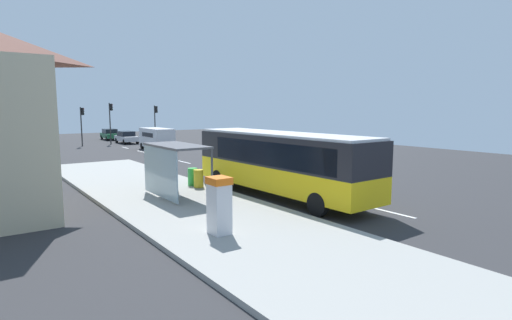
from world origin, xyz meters
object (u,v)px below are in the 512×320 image
white_van (157,137)px  bus (280,160)px  traffic_light_far_side (82,120)px  bus_shelter (170,157)px  ticket_machine (219,205)px  sedan_far (110,134)px  recycling_bin_green (193,177)px  traffic_light_near_side (156,118)px  traffic_light_median (111,117)px  sedan_near (127,137)px  recycling_bin_yellow (199,178)px

white_van → bus: bearing=-98.8°
traffic_light_far_side → bus_shelter: bearing=-95.9°
white_van → ticket_machine: bearing=-108.2°
sedan_far → recycling_bin_green: sedan_far is taller
white_van → traffic_light_near_side: size_ratio=1.10×
bus → recycling_bin_green: bus is taller
sedan_far → bus_shelter: size_ratio=1.12×
ticket_machine → traffic_light_median: traffic_light_median is taller
traffic_light_near_side → traffic_light_median: bearing=162.6°
traffic_light_median → sedan_near: bearing=5.0°
sedan_far → recycling_bin_green: bearing=-99.7°
traffic_light_far_side → traffic_light_median: 3.60m
white_van → sedan_far: 17.28m
white_van → traffic_light_far_side: size_ratio=1.15×
sedan_near → bus_shelter: (-8.71, -33.18, 1.31)m
sedan_far → traffic_light_median: 7.93m
ticket_machine → traffic_light_near_side: bearing=71.0°
sedan_near → bus: bearing=-96.4°
bus → sedan_far: 42.85m
white_van → recycling_bin_green: 21.85m
bus → sedan_near: (4.01, 35.55, -1.05)m
traffic_light_far_side → recycling_bin_green: bearing=-92.1°
sedan_near → traffic_light_near_side: size_ratio=0.93×
traffic_light_near_side → bus_shelter: traffic_light_near_side is taller
ticket_machine → recycling_bin_green: bearing=68.9°
sedan_far → recycling_bin_yellow: 39.39m
white_van → sedan_near: (0.10, 10.17, -0.55)m
bus_shelter → ticket_machine: bearing=-99.3°
bus → bus_shelter: bearing=153.2°
sedan_far → recycling_bin_yellow: bearing=-99.5°
sedan_far → traffic_light_near_side: traffic_light_near_side is taller
ticket_machine → bus_shelter: 6.39m
sedan_near → ticket_machine: ticket_machine is taller
bus → sedan_far: bus is taller
recycling_bin_yellow → bus_shelter: bearing=-147.0°
traffic_light_near_side → bus_shelter: 33.61m
sedan_far → bus: bearing=-95.4°
bus → traffic_light_near_side: size_ratio=2.34×
recycling_bin_green → traffic_light_median: size_ratio=0.19×
recycling_bin_green → sedan_near: bearing=78.2°
recycling_bin_yellow → bus_shelter: (-2.21, -1.44, 1.44)m
sedan_far → ticket_machine: bearing=-101.8°
traffic_light_near_side → traffic_light_median: 5.35m
sedan_near → recycling_bin_green: 31.72m
traffic_light_far_side → ticket_machine: bearing=-96.4°
white_van → sedan_far: bearing=89.7°
bus → ticket_machine: bus is taller
recycling_bin_green → traffic_light_near_side: traffic_light_near_side is taller
sedan_far → traffic_light_far_side: 9.96m
traffic_light_near_side → traffic_light_median: (-5.10, 1.60, 0.18)m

